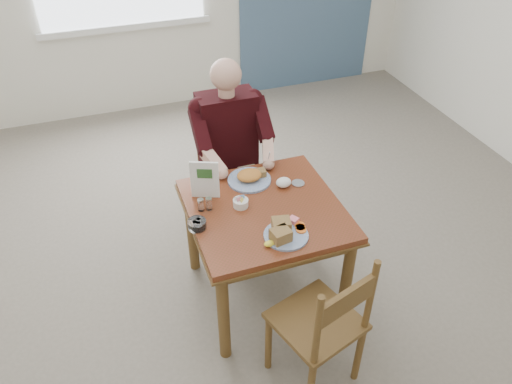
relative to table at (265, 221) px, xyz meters
name	(u,v)px	position (x,y,z in m)	size (l,w,h in m)	color
floor	(264,291)	(0.00, 0.00, -0.64)	(6.00, 6.00, 0.00)	#6C6457
lemon_wedge	(269,244)	(-0.09, -0.33, 0.13)	(0.06, 0.04, 0.03)	yellow
napkin	(284,182)	(0.18, 0.16, 0.14)	(0.10, 0.08, 0.06)	white
metal_dish	(298,183)	(0.28, 0.15, 0.12)	(0.08, 0.08, 0.01)	silver
table	(265,221)	(0.00, 0.00, 0.00)	(0.92, 0.92, 0.75)	maroon
chair_far	(228,172)	(0.00, 0.80, -0.16)	(0.42, 0.42, 0.95)	brown
chair_near	(322,325)	(0.06, -0.72, -0.16)	(0.53, 0.53, 0.95)	brown
diner	(230,140)	(0.00, 0.71, 0.17)	(0.53, 0.56, 1.39)	tan
near_plate	(284,232)	(0.01, -0.28, 0.14)	(0.27, 0.26, 0.08)	white
far_plate	(250,177)	(0.00, 0.29, 0.14)	(0.29, 0.29, 0.08)	white
caddy	(241,203)	(-0.14, 0.06, 0.14)	(0.11, 0.11, 0.07)	white
shakers	(205,204)	(-0.35, 0.09, 0.15)	(0.09, 0.05, 0.08)	white
creamer	(197,224)	(-0.43, -0.05, 0.14)	(0.13, 0.13, 0.05)	white
menu	(205,180)	(-0.31, 0.22, 0.24)	(0.17, 0.08, 0.25)	white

